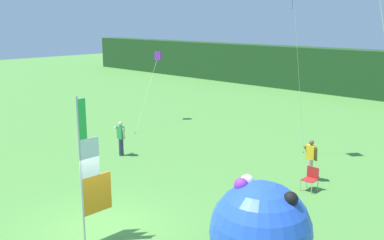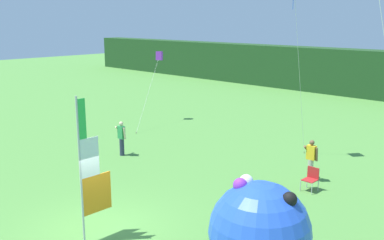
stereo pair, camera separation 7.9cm
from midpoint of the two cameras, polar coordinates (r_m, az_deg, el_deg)
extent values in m
plane|color=#518E3D|center=(14.26, -11.36, -13.85)|extent=(120.00, 120.00, 0.00)
cylinder|color=#B7B7BC|center=(12.88, -14.08, -6.50)|extent=(0.06, 0.06, 4.33)
cube|color=orange|center=(13.42, -12.01, -9.28)|extent=(0.02, 0.97, 1.15)
cube|color=white|center=(12.94, -12.92, -4.74)|extent=(0.02, 0.60, 1.15)
cube|color=green|center=(12.55, -13.88, 0.13)|extent=(0.02, 0.23, 1.15)
cylinder|color=#B7B2A3|center=(18.42, 15.18, -6.27)|extent=(0.22, 0.22, 0.90)
cube|color=yellow|center=(18.19, 15.32, -4.07)|extent=(0.36, 0.20, 0.58)
sphere|color=brown|center=(18.08, 15.39, -2.83)|extent=(0.20, 0.20, 0.20)
cylinder|color=brown|center=(18.33, 14.80, -3.71)|extent=(0.09, 0.48, 0.42)
cylinder|color=brown|center=(18.10, 15.96, -4.31)|extent=(0.09, 0.14, 0.56)
cylinder|color=#2D334C|center=(21.27, -8.96, -3.46)|extent=(0.22, 0.22, 0.83)
cube|color=#2D8E4C|center=(21.08, -9.03, -1.59)|extent=(0.36, 0.20, 0.61)
sphere|color=beige|center=(20.98, -9.07, -0.46)|extent=(0.20, 0.20, 0.20)
cylinder|color=beige|center=(21.28, -9.27, -1.24)|extent=(0.09, 0.48, 0.42)
cylinder|color=beige|center=(20.91, -8.63, -1.75)|extent=(0.09, 0.14, 0.56)
sphere|color=blue|center=(11.28, 8.94, -14.10)|extent=(2.53, 2.53, 2.53)
sphere|color=white|center=(11.13, 7.24, -7.89)|extent=(0.35, 0.35, 0.35)
sphere|color=black|center=(10.59, 12.73, -9.98)|extent=(0.35, 0.35, 0.35)
sphere|color=purple|center=(10.89, 6.46, -8.37)|extent=(0.35, 0.35, 0.35)
cylinder|color=#BCBCC1|center=(17.34, 13.98, -8.25)|extent=(0.03, 0.03, 0.42)
cylinder|color=#BCBCC1|center=(17.13, 15.37, -8.61)|extent=(0.03, 0.03, 0.42)
cylinder|color=#BCBCC1|center=(17.73, 14.77, -7.82)|extent=(0.03, 0.03, 0.42)
cylinder|color=#BCBCC1|center=(17.52, 16.14, -8.16)|extent=(0.03, 0.03, 0.42)
cube|color=#B22323|center=(17.35, 15.11, -7.51)|extent=(0.48, 0.48, 0.03)
cube|color=#B22323|center=(17.47, 15.54, -6.58)|extent=(0.48, 0.03, 0.44)
cylinder|color=brown|center=(25.32, -7.16, -1.62)|extent=(0.03, 0.03, 0.08)
cylinder|color=silver|center=(26.54, -5.60, 3.54)|extent=(1.63, 3.31, 4.12)
cube|color=purple|center=(27.97, -4.17, 8.29)|extent=(0.53, 0.55, 0.58)
cylinder|color=brown|center=(22.13, 14.42, -4.09)|extent=(0.03, 0.03, 0.08)
cylinder|color=silver|center=(20.90, 13.84, 5.87)|extent=(0.31, 1.21, 7.86)
cylinder|color=blue|center=(20.33, 13.08, 14.76)|extent=(0.02, 0.02, 0.70)
camera|label=1|loc=(0.04, -89.85, 0.04)|focal=41.20mm
camera|label=2|loc=(0.04, 90.15, -0.04)|focal=41.20mm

